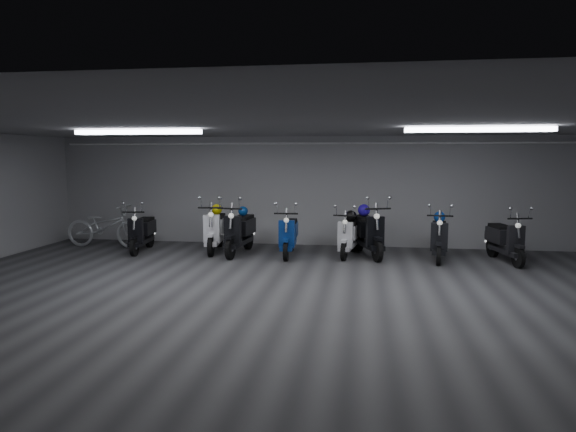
# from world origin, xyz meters

# --- Properties ---
(floor) EXTENTS (14.00, 10.00, 0.01)m
(floor) POSITION_xyz_m (0.00, 0.00, -0.01)
(floor) COLOR #363639
(floor) RESTS_ON ground
(ceiling) EXTENTS (14.00, 10.00, 0.01)m
(ceiling) POSITION_xyz_m (0.00, 0.00, 2.80)
(ceiling) COLOR slate
(ceiling) RESTS_ON ground
(back_wall) EXTENTS (14.00, 0.01, 2.80)m
(back_wall) POSITION_xyz_m (0.00, 5.00, 1.40)
(back_wall) COLOR #969698
(back_wall) RESTS_ON ground
(front_wall) EXTENTS (14.00, 0.01, 2.80)m
(front_wall) POSITION_xyz_m (0.00, -5.00, 1.40)
(front_wall) COLOR #969698
(front_wall) RESTS_ON ground
(fluor_strip_left) EXTENTS (2.40, 0.18, 0.08)m
(fluor_strip_left) POSITION_xyz_m (-3.00, 1.00, 2.74)
(fluor_strip_left) COLOR white
(fluor_strip_left) RESTS_ON ceiling
(fluor_strip_right) EXTENTS (2.40, 0.18, 0.08)m
(fluor_strip_right) POSITION_xyz_m (3.00, 1.00, 2.74)
(fluor_strip_right) COLOR white
(fluor_strip_right) RESTS_ON ceiling
(conduit) EXTENTS (13.60, 0.05, 0.05)m
(conduit) POSITION_xyz_m (0.00, 4.92, 2.62)
(conduit) COLOR white
(conduit) RESTS_ON back_wall
(scooter_0) EXTENTS (0.75, 1.76, 1.27)m
(scooter_0) POSITION_xyz_m (-4.13, 3.47, 0.64)
(scooter_0) COLOR black
(scooter_0) RESTS_ON floor
(scooter_2) EXTENTS (0.85, 1.95, 1.40)m
(scooter_2) POSITION_xyz_m (-2.39, 3.75, 0.70)
(scooter_2) COLOR white
(scooter_2) RESTS_ON floor
(scooter_3) EXTENTS (0.81, 1.96, 1.42)m
(scooter_3) POSITION_xyz_m (-1.73, 3.51, 0.71)
(scooter_3) COLOR black
(scooter_3) RESTS_ON floor
(scooter_4) EXTENTS (0.66, 1.78, 1.30)m
(scooter_4) POSITION_xyz_m (-0.56, 3.49, 0.65)
(scooter_4) COLOR navy
(scooter_4) RESTS_ON floor
(scooter_6) EXTENTS (0.81, 1.74, 1.24)m
(scooter_6) POSITION_xyz_m (0.81, 3.66, 0.62)
(scooter_6) COLOR silver
(scooter_6) RESTS_ON floor
(scooter_7) EXTENTS (1.25, 2.05, 1.45)m
(scooter_7) POSITION_xyz_m (1.24, 3.70, 0.73)
(scooter_7) COLOR black
(scooter_7) RESTS_ON floor
(scooter_8) EXTENTS (0.82, 1.83, 1.31)m
(scooter_8) POSITION_xyz_m (2.80, 3.51, 0.66)
(scooter_8) COLOR black
(scooter_8) RESTS_ON floor
(scooter_9) EXTENTS (0.91, 1.80, 1.28)m
(scooter_9) POSITION_xyz_m (4.19, 3.47, 0.64)
(scooter_9) COLOR black
(scooter_9) RESTS_ON floor
(bicycle) EXTENTS (2.03, 0.75, 1.31)m
(bicycle) POSITION_xyz_m (-5.33, 3.90, 0.65)
(bicycle) COLOR silver
(bicycle) RESTS_ON floor
(helmet_0) EXTENTS (0.29, 0.29, 0.29)m
(helmet_0) POSITION_xyz_m (1.15, 3.95, 1.04)
(helmet_0) COLOR #200E9B
(helmet_0) RESTS_ON scooter_7
(helmet_1) EXTENTS (0.23, 0.23, 0.23)m
(helmet_1) POSITION_xyz_m (-1.71, 3.77, 0.99)
(helmet_1) COLOR navy
(helmet_1) RESTS_ON scooter_3
(helmet_2) EXTENTS (0.27, 0.27, 0.27)m
(helmet_2) POSITION_xyz_m (0.85, 3.89, 0.91)
(helmet_2) COLOR black
(helmet_2) RESTS_ON scooter_6
(helmet_3) EXTENTS (0.25, 0.25, 0.25)m
(helmet_3) POSITION_xyz_m (2.83, 3.75, 0.94)
(helmet_3) COLOR navy
(helmet_3) RESTS_ON scooter_8
(helmet_4) EXTENTS (0.26, 0.26, 0.26)m
(helmet_4) POSITION_xyz_m (-2.43, 4.01, 1.00)
(helmet_4) COLOR #D7C90C
(helmet_4) RESTS_ON scooter_2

